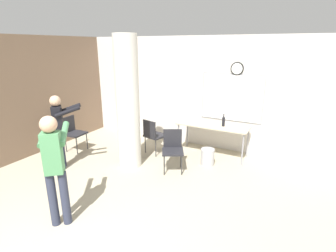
% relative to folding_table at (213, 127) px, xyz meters
% --- Properties ---
extents(wall_left_accent, '(0.12, 7.00, 2.80)m').
position_rel_folding_table_xyz_m(wall_left_accent, '(-3.92, -2.01, 0.68)').
color(wall_left_accent, '#7A604C').
rests_on(wall_left_accent, ground_plane).
extents(wall_back, '(8.00, 0.15, 2.80)m').
position_rel_folding_table_xyz_m(wall_back, '(-0.41, 0.55, 0.68)').
color(wall_back, silver).
rests_on(wall_back, ground_plane).
extents(support_pillar, '(0.49, 0.49, 2.80)m').
position_rel_folding_table_xyz_m(support_pillar, '(-1.43, -1.40, 0.68)').
color(support_pillar, silver).
rests_on(support_pillar, ground_plane).
extents(folding_table, '(1.68, 0.66, 0.77)m').
position_rel_folding_table_xyz_m(folding_table, '(0.00, 0.00, 0.00)').
color(folding_table, beige).
rests_on(folding_table, ground_plane).
extents(bottle_on_table, '(0.07, 0.07, 0.30)m').
position_rel_folding_table_xyz_m(bottle_on_table, '(0.25, -0.03, 0.17)').
color(bottle_on_table, black).
rests_on(bottle_on_table, folding_table).
extents(waste_bin, '(0.30, 0.30, 0.37)m').
position_rel_folding_table_xyz_m(waste_bin, '(0.09, -0.59, -0.53)').
color(waste_bin, '#B2B2B7').
rests_on(waste_bin, ground_plane).
extents(chair_table_left, '(0.53, 0.53, 0.87)m').
position_rel_folding_table_xyz_m(chair_table_left, '(-1.30, -0.61, -0.21)').
color(chair_table_left, '#232328').
rests_on(chair_table_left, ground_plane).
extents(chair_table_front, '(0.60, 0.60, 0.87)m').
position_rel_folding_table_xyz_m(chair_table_front, '(-0.49, -1.17, -0.21)').
color(chair_table_front, '#232328').
rests_on(chair_table_front, ground_plane).
extents(chair_by_left_wall, '(0.46, 0.46, 0.87)m').
position_rel_folding_table_xyz_m(chair_by_left_wall, '(-3.20, -1.35, -0.21)').
color(chair_by_left_wall, '#232328').
rests_on(chair_by_left_wall, ground_plane).
extents(person_watching_back, '(0.62, 0.60, 1.60)m').
position_rel_folding_table_xyz_m(person_watching_back, '(-2.64, -2.18, 0.22)').
color(person_watching_back, '#1E2338').
rests_on(person_watching_back, ground_plane).
extents(person_playing_front, '(0.62, 0.66, 1.68)m').
position_rel_folding_table_xyz_m(person_playing_front, '(-1.17, -3.52, 0.27)').
color(person_playing_front, '#2D3347').
rests_on(person_playing_front, ground_plane).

